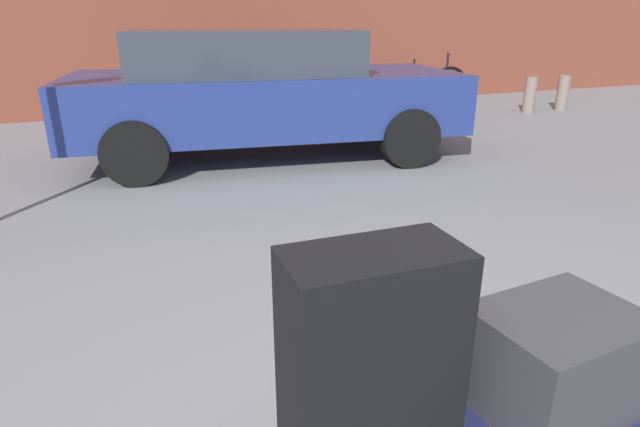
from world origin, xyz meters
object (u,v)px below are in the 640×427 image
(duffel_bag_charcoal_topmost_pile, at_px, (555,360))
(bollard_kerb_mid, at_px, (444,101))
(bollard_corner, at_px, (563,93))
(suitcase_black_rear_right, at_px, (370,384))
(bollard_kerb_far, at_px, (530,95))
(bollard_kerb_near, at_px, (375,105))
(parked_car, at_px, (262,91))
(bicycle_leaning, at_px, (423,86))

(duffel_bag_charcoal_topmost_pile, height_order, bollard_kerb_mid, duffel_bag_charcoal_topmost_pile)
(bollard_corner, bearing_deg, duffel_bag_charcoal_topmost_pile, -136.09)
(suitcase_black_rear_right, distance_m, bollard_corner, 9.32)
(bollard_kerb_far, bearing_deg, bollard_corner, 0.00)
(duffel_bag_charcoal_topmost_pile, distance_m, bollard_corner, 9.02)
(bollard_kerb_near, bearing_deg, bollard_corner, 0.00)
(duffel_bag_charcoal_topmost_pile, distance_m, parked_car, 5.04)
(duffel_bag_charcoal_topmost_pile, height_order, bollard_kerb_far, duffel_bag_charcoal_topmost_pile)
(bollard_kerb_far, bearing_deg, duffel_bag_charcoal_topmost_pile, -132.62)
(bollard_kerb_mid, height_order, bollard_corner, same)
(bollard_corner, bearing_deg, bollard_kerb_far, 180.00)
(parked_car, xyz_separation_m, bollard_kerb_mid, (3.36, 1.25, -0.46))
(bicycle_leaning, height_order, bollard_kerb_far, bicycle_leaning)
(suitcase_black_rear_right, distance_m, bollard_kerb_mid, 7.62)
(bicycle_leaning, bearing_deg, parked_car, -146.17)
(suitcase_black_rear_right, height_order, parked_car, parked_car)
(bollard_corner, bearing_deg, suitcase_black_rear_right, -138.59)
(parked_car, relative_size, bollard_kerb_mid, 7.41)
(parked_car, height_order, bollard_kerb_near, parked_car)
(bicycle_leaning, distance_m, bollard_kerb_far, 1.86)
(suitcase_black_rear_right, relative_size, bollard_kerb_far, 1.16)
(bicycle_leaning, relative_size, bollard_kerb_far, 2.86)
(duffel_bag_charcoal_topmost_pile, distance_m, bicycle_leaning, 8.74)
(bollard_corner, bearing_deg, bollard_kerb_near, 180.00)
(bicycle_leaning, relative_size, bollard_corner, 2.86)
(duffel_bag_charcoal_topmost_pile, bearing_deg, bollard_kerb_near, 61.90)
(suitcase_black_rear_right, bearing_deg, bollard_kerb_far, 46.01)
(suitcase_black_rear_right, relative_size, bicycle_leaning, 0.40)
(bollard_kerb_far, xyz_separation_m, bollard_corner, (0.74, 0.00, 0.00))
(parked_car, xyz_separation_m, bollard_kerb_near, (2.12, 1.25, -0.46))
(suitcase_black_rear_right, height_order, duffel_bag_charcoal_topmost_pile, suitcase_black_rear_right)
(bollard_kerb_mid, distance_m, bollard_corner, 2.51)
(bollard_kerb_near, bearing_deg, bollard_kerb_mid, 0.00)
(bollard_kerb_near, xyz_separation_m, bollard_corner, (3.75, 0.00, 0.00))
(suitcase_black_rear_right, distance_m, bollard_kerb_far, 8.78)
(bollard_kerb_mid, bearing_deg, bollard_kerb_near, 180.00)
(bicycle_leaning, distance_m, bollard_kerb_mid, 1.37)
(duffel_bag_charcoal_topmost_pile, relative_size, bicycle_leaning, 0.23)
(suitcase_black_rear_right, distance_m, parked_car, 5.04)
(suitcase_black_rear_right, relative_size, duffel_bag_charcoal_topmost_pile, 1.73)
(bollard_kerb_near, relative_size, bollard_kerb_far, 1.00)
(duffel_bag_charcoal_topmost_pile, height_order, bicycle_leaning, bicycle_leaning)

